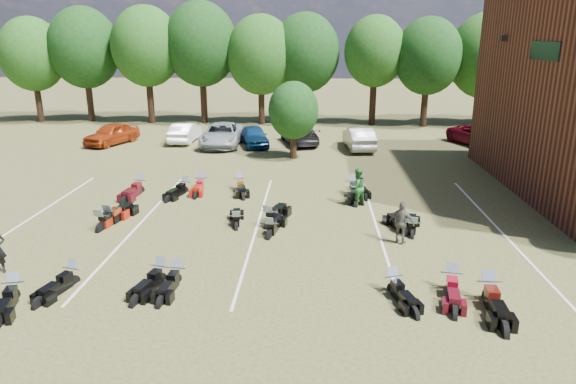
# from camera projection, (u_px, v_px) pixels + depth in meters

# --- Properties ---
(ground) EXTENTS (160.00, 160.00, 0.00)m
(ground) POSITION_uv_depth(u_px,v_px,m) (331.00, 257.00, 18.51)
(ground) COLOR brown
(ground) RESTS_ON ground
(car_0) EXTENTS (3.35, 4.87, 1.54)m
(car_0) POSITION_uv_depth(u_px,v_px,m) (112.00, 134.00, 37.43)
(car_0) COLOR #932D0D
(car_0) RESTS_ON ground
(car_1) EXTENTS (1.58, 4.40, 1.44)m
(car_1) POSITION_uv_depth(u_px,v_px,m) (185.00, 132.00, 38.24)
(car_1) COLOR silver
(car_1) RESTS_ON ground
(car_2) EXTENTS (2.80, 5.82, 1.60)m
(car_2) POSITION_uv_depth(u_px,v_px,m) (222.00, 135.00, 36.92)
(car_2) COLOR #95999D
(car_2) RESTS_ON ground
(car_3) EXTENTS (3.31, 5.38, 1.46)m
(car_3) POSITION_uv_depth(u_px,v_px,m) (300.00, 134.00, 37.58)
(car_3) COLOR black
(car_3) RESTS_ON ground
(car_4) EXTENTS (2.75, 4.50, 1.43)m
(car_4) POSITION_uv_depth(u_px,v_px,m) (254.00, 136.00, 36.92)
(car_4) COLOR navy
(car_4) RESTS_ON ground
(car_5) EXTENTS (2.09, 4.85, 1.56)m
(car_5) POSITION_uv_depth(u_px,v_px,m) (359.00, 138.00, 35.85)
(car_5) COLOR #9E9F9A
(car_5) RESTS_ON ground
(car_6) EXTENTS (4.19, 5.64, 1.42)m
(car_6) POSITION_uv_depth(u_px,v_px,m) (479.00, 136.00, 37.05)
(car_6) COLOR #580515
(car_6) RESTS_ON ground
(car_7) EXTENTS (2.16, 4.74, 1.34)m
(car_7) POSITION_uv_depth(u_px,v_px,m) (518.00, 141.00, 35.45)
(car_7) COLOR #3A3B40
(car_7) RESTS_ON ground
(person_green) EXTENTS (1.10, 1.03, 1.81)m
(person_green) POSITION_uv_depth(u_px,v_px,m) (357.00, 187.00, 23.82)
(person_green) COLOR #26672A
(person_green) RESTS_ON ground
(person_grey) EXTENTS (1.05, 0.86, 1.68)m
(person_grey) POSITION_uv_depth(u_px,v_px,m) (402.00, 223.00, 19.47)
(person_grey) COLOR #5E5B51
(person_grey) RESTS_ON ground
(motorcycle_0) EXTENTS (1.19, 2.23, 1.18)m
(motorcycle_0) POSITION_uv_depth(u_px,v_px,m) (16.00, 300.00, 15.50)
(motorcycle_0) COLOR black
(motorcycle_0) RESTS_ON ground
(motorcycle_1) EXTENTS (0.80, 2.04, 1.11)m
(motorcycle_1) POSITION_uv_depth(u_px,v_px,m) (177.00, 283.00, 16.55)
(motorcycle_1) COLOR black
(motorcycle_1) RESTS_ON ground
(motorcycle_2) EXTENTS (1.13, 2.14, 1.14)m
(motorcycle_2) POSITION_uv_depth(u_px,v_px,m) (73.00, 284.00, 16.47)
(motorcycle_2) COLOR black
(motorcycle_2) RESTS_ON ground
(motorcycle_3) EXTENTS (1.10, 2.17, 1.16)m
(motorcycle_3) POSITION_uv_depth(u_px,v_px,m) (161.00, 282.00, 16.62)
(motorcycle_3) COLOR black
(motorcycle_3) RESTS_ON ground
(motorcycle_4) EXTENTS (1.19, 2.12, 1.12)m
(motorcycle_4) POSITION_uv_depth(u_px,v_px,m) (392.00, 292.00, 15.94)
(motorcycle_4) COLOR black
(motorcycle_4) RESTS_ON ground
(motorcycle_5) EXTENTS (0.92, 2.46, 1.35)m
(motorcycle_5) POSITION_uv_depth(u_px,v_px,m) (487.00, 301.00, 15.41)
(motorcycle_5) COLOR black
(motorcycle_5) RESTS_ON ground
(motorcycle_6) EXTENTS (1.07, 2.29, 1.23)m
(motorcycle_6) POSITION_uv_depth(u_px,v_px,m) (450.00, 290.00, 16.08)
(motorcycle_6) COLOR #450913
(motorcycle_6) RESTS_ON ground
(motorcycle_7) EXTENTS (1.13, 2.45, 1.32)m
(motorcycle_7) POSITION_uv_depth(u_px,v_px,m) (101.00, 230.00, 21.01)
(motorcycle_7) COLOR maroon
(motorcycle_7) RESTS_ON ground
(motorcycle_8) EXTENTS (1.22, 2.57, 1.38)m
(motorcycle_8) POSITION_uv_depth(u_px,v_px,m) (110.00, 226.00, 21.51)
(motorcycle_8) COLOR black
(motorcycle_8) RESTS_ON ground
(motorcycle_9) EXTENTS (1.50, 2.59, 1.38)m
(motorcycle_9) POSITION_uv_depth(u_px,v_px,m) (269.00, 227.00, 21.43)
(motorcycle_9) COLOR black
(motorcycle_9) RESTS_ON ground
(motorcycle_10) EXTENTS (0.90, 2.08, 1.12)m
(motorcycle_10) POSITION_uv_depth(u_px,v_px,m) (236.00, 229.00, 21.22)
(motorcycle_10) COLOR black
(motorcycle_10) RESTS_ON ground
(motorcycle_11) EXTENTS (1.11, 2.30, 1.23)m
(motorcycle_11) POSITION_uv_depth(u_px,v_px,m) (270.00, 237.00, 20.28)
(motorcycle_11) COLOR black
(motorcycle_11) RESTS_ON ground
(motorcycle_12) EXTENTS (1.17, 2.14, 1.14)m
(motorcycle_12) POSITION_uv_depth(u_px,v_px,m) (403.00, 234.00, 20.60)
(motorcycle_12) COLOR black
(motorcycle_12) RESTS_ON ground
(motorcycle_13) EXTENTS (1.04, 2.26, 1.21)m
(motorcycle_13) POSITION_uv_depth(u_px,v_px,m) (412.00, 237.00, 20.36)
(motorcycle_13) COLOR black
(motorcycle_13) RESTS_ON ground
(motorcycle_14) EXTENTS (1.06, 2.48, 1.34)m
(motorcycle_14) POSITION_uv_depth(u_px,v_px,m) (141.00, 193.00, 26.04)
(motorcycle_14) COLOR #3D0811
(motorcycle_14) RESTS_ON ground
(motorcycle_15) EXTENTS (0.75, 2.19, 1.21)m
(motorcycle_15) POSITION_uv_depth(u_px,v_px,m) (202.00, 189.00, 26.70)
(motorcycle_15) COLOR #9E160B
(motorcycle_15) RESTS_ON ground
(motorcycle_16) EXTENTS (1.25, 2.25, 1.20)m
(motorcycle_16) POSITION_uv_depth(u_px,v_px,m) (185.00, 193.00, 26.04)
(motorcycle_16) COLOR black
(motorcycle_16) RESTS_ON ground
(motorcycle_17) EXTENTS (1.23, 2.36, 1.26)m
(motorcycle_17) POSITION_uv_depth(u_px,v_px,m) (240.00, 189.00, 26.59)
(motorcycle_17) COLOR black
(motorcycle_17) RESTS_ON ground
(motorcycle_18) EXTENTS (0.81, 2.51, 1.39)m
(motorcycle_18) POSITION_uv_depth(u_px,v_px,m) (353.00, 194.00, 25.82)
(motorcycle_18) COLOR black
(motorcycle_18) RESTS_ON ground
(motorcycle_19) EXTENTS (1.01, 2.20, 1.18)m
(motorcycle_19) POSITION_uv_depth(u_px,v_px,m) (357.00, 191.00, 26.40)
(motorcycle_19) COLOR black
(motorcycle_19) RESTS_ON ground
(tree_line) EXTENTS (56.00, 6.00, 9.79)m
(tree_line) POSITION_uv_depth(u_px,v_px,m) (311.00, 52.00, 44.40)
(tree_line) COLOR black
(tree_line) RESTS_ON ground
(young_tree_midfield) EXTENTS (3.20, 3.20, 4.70)m
(young_tree_midfield) POSITION_uv_depth(u_px,v_px,m) (293.00, 110.00, 32.50)
(young_tree_midfield) COLOR black
(young_tree_midfield) RESTS_ON ground
(parking_lines) EXTENTS (20.10, 14.00, 0.01)m
(parking_lines) POSITION_uv_depth(u_px,v_px,m) (257.00, 226.00, 21.52)
(parking_lines) COLOR silver
(parking_lines) RESTS_ON ground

